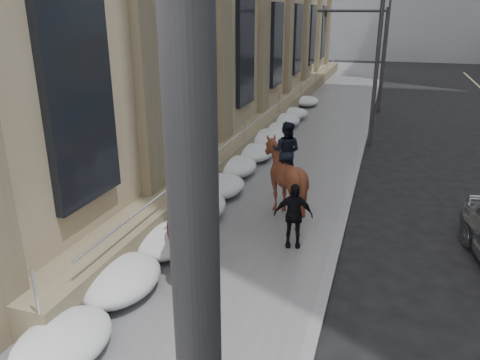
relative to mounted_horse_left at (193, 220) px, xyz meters
name	(u,v)px	position (x,y,z in m)	size (l,w,h in m)	color
ground	(186,311)	(0.52, -1.70, -1.22)	(140.00, 140.00, 0.00)	black
sidewalk	(288,164)	(0.52, 8.30, -1.16)	(5.00, 80.00, 0.12)	#58585A
curb	(356,171)	(3.14, 8.30, -1.16)	(0.24, 80.00, 0.12)	slate
streetlight_near	(161,330)	(3.26, -7.70, 3.36)	(1.71, 0.24, 8.00)	#2D2D30
streetlight_mid	(375,41)	(3.26, 12.30, 3.36)	(1.71, 0.24, 8.00)	#2D2D30
streetlight_far	(386,27)	(3.26, 32.30, 3.36)	(1.71, 0.24, 8.00)	#2D2D30
traffic_signal	(368,43)	(2.60, 20.30, 2.78)	(4.10, 0.22, 6.00)	#2D2D30
snow_bank	(240,165)	(-0.90, 6.41, -0.75)	(1.70, 18.10, 0.76)	silver
mounted_horse_left	(193,220)	(0.00, 0.00, 0.00)	(1.98, 2.71, 2.70)	#4B2116
mounted_horse_right	(284,176)	(1.40, 3.43, 0.08)	(1.87, 2.08, 2.75)	#492214
pedestrian	(293,215)	(2.06, 1.54, -0.26)	(0.98, 0.41, 1.67)	black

